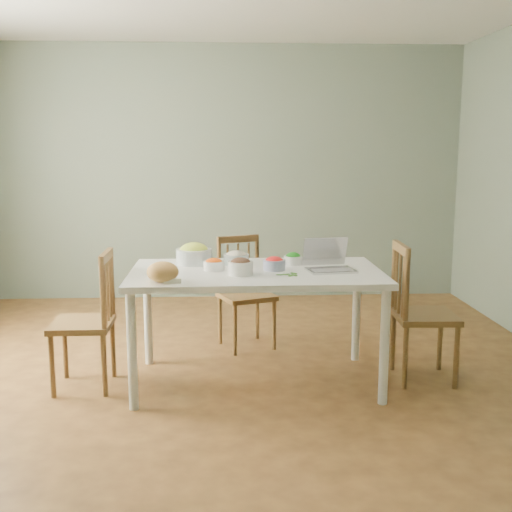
{
  "coord_description": "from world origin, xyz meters",
  "views": [
    {
      "loc": [
        -0.07,
        -4.25,
        1.64
      ],
      "look_at": [
        0.15,
        -0.07,
        0.9
      ],
      "focal_mm": 43.78,
      "sensor_mm": 36.0,
      "label": 1
    }
  ],
  "objects": [
    {
      "name": "flatbread",
      "position": [
        0.52,
        0.29,
        0.81
      ],
      "size": [
        0.26,
        0.26,
        0.02
      ],
      "primitive_type": "cylinder",
      "rotation": [
        0.0,
        0.0,
        0.2
      ],
      "color": "beige",
      "rests_on": "dining_table"
    },
    {
      "name": "wall_back",
      "position": [
        0.0,
        2.5,
        1.35
      ],
      "size": [
        5.0,
        0.0,
        2.7
      ],
      "primitive_type": "cube",
      "color": "#596757",
      "rests_on": "ground"
    },
    {
      "name": "bowl_mushroom",
      "position": [
        0.04,
        -0.2,
        0.86
      ],
      "size": [
        0.2,
        0.2,
        0.11
      ],
      "primitive_type": null,
      "rotation": [
        0.0,
        0.0,
        0.19
      ],
      "color": "black",
      "rests_on": "dining_table"
    },
    {
      "name": "bowl_broccoli",
      "position": [
        0.43,
        0.14,
        0.85
      ],
      "size": [
        0.15,
        0.15,
        0.08
      ],
      "primitive_type": null,
      "rotation": [
        0.0,
        0.0,
        -0.12
      ],
      "color": "#0E5E12",
      "rests_on": "dining_table"
    },
    {
      "name": "laptop",
      "position": [
        0.66,
        -0.12,
        0.91
      ],
      "size": [
        0.35,
        0.33,
        0.21
      ],
      "primitive_type": null,
      "rotation": [
        0.0,
        0.0,
        0.15
      ],
      "color": "silver",
      "rests_on": "dining_table"
    },
    {
      "name": "floor",
      "position": [
        0.0,
        0.0,
        0.0
      ],
      "size": [
        5.0,
        5.0,
        0.0
      ],
      "primitive_type": "cube",
      "color": "#4B2F18",
      "rests_on": "ground"
    },
    {
      "name": "bowl_carrot",
      "position": [
        -0.13,
        -0.04,
        0.84
      ],
      "size": [
        0.16,
        0.16,
        0.08
      ],
      "primitive_type": null,
      "rotation": [
        0.0,
        0.0,
        0.15
      ],
      "color": "#FA5C00",
      "rests_on": "dining_table"
    },
    {
      "name": "basil_bunch",
      "position": [
        0.35,
        -0.23,
        0.81
      ],
      "size": [
        0.17,
        0.17,
        0.02
      ],
      "primitive_type": null,
      "color": "#244E1C",
      "rests_on": "dining_table"
    },
    {
      "name": "chair_right",
      "position": [
        1.34,
        -0.07,
        0.49
      ],
      "size": [
        0.43,
        0.45,
        0.98
      ],
      "primitive_type": null,
      "rotation": [
        0.0,
        0.0,
        1.53
      ],
      "color": "#563817",
      "rests_on": "floor"
    },
    {
      "name": "bowl_redpep",
      "position": [
        0.28,
        -0.06,
        0.85
      ],
      "size": [
        0.18,
        0.18,
        0.09
      ],
      "primitive_type": null,
      "rotation": [
        0.0,
        0.0,
        0.2
      ],
      "color": "#B70E22",
      "rests_on": "dining_table"
    },
    {
      "name": "dining_table",
      "position": [
        0.15,
        -0.07,
        0.4
      ],
      "size": [
        1.71,
        0.96,
        0.8
      ],
      "primitive_type": null,
      "color": "white",
      "rests_on": "floor"
    },
    {
      "name": "chair_far",
      "position": [
        0.12,
        0.72,
        0.45
      ],
      "size": [
        0.51,
        0.5,
        0.91
      ],
      "primitive_type": null,
      "rotation": [
        0.0,
        0.0,
        0.37
      ],
      "color": "#563817",
      "rests_on": "floor"
    },
    {
      "name": "bowl_onion",
      "position": [
        0.02,
        0.15,
        0.85
      ],
      "size": [
        0.19,
        0.19,
        0.1
      ],
      "primitive_type": null,
      "rotation": [
        0.0,
        0.0,
        0.05
      ],
      "color": "beige",
      "rests_on": "dining_table"
    },
    {
      "name": "butter_stick",
      "position": [
        -0.39,
        -0.45,
        0.82
      ],
      "size": [
        0.11,
        0.04,
        0.03
      ],
      "primitive_type": "cube",
      "rotation": [
        0.0,
        0.0,
        0.1
      ],
      "color": "#EBE4C3",
      "rests_on": "dining_table"
    },
    {
      "name": "chair_left",
      "position": [
        -1.03,
        -0.09,
        0.47
      ],
      "size": [
        0.4,
        0.42,
        0.94
      ],
      "primitive_type": null,
      "rotation": [
        0.0,
        0.0,
        -1.56
      ],
      "color": "#563817",
      "rests_on": "floor"
    },
    {
      "name": "bread_boule",
      "position": [
        -0.45,
        -0.41,
        0.87
      ],
      "size": [
        0.26,
        0.26,
        0.13
      ],
      "primitive_type": "ellipsoid",
      "rotation": [
        0.0,
        0.0,
        0.4
      ],
      "color": "tan",
      "rests_on": "dining_table"
    },
    {
      "name": "wall_front",
      "position": [
        0.0,
        -2.5,
        1.35
      ],
      "size": [
        5.0,
        0.0,
        2.7
      ],
      "primitive_type": "cube",
      "color": "#596757",
      "rests_on": "ground"
    },
    {
      "name": "bowl_squash",
      "position": [
        -0.28,
        0.2,
        0.88
      ],
      "size": [
        0.28,
        0.28,
        0.15
      ],
      "primitive_type": null,
      "rotation": [
        0.0,
        0.0,
        0.08
      ],
      "color": "#CED33B",
      "rests_on": "dining_table"
    }
  ]
}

